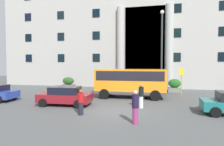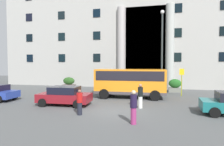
% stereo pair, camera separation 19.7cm
% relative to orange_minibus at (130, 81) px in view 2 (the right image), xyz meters
% --- Properties ---
extents(ground_plane, '(80.00, 64.00, 0.12)m').
position_rel_orange_minibus_xyz_m(ground_plane, '(-0.45, -5.50, -1.65)').
color(ground_plane, '#4E5050').
extents(office_building_facade, '(39.16, 9.76, 18.20)m').
position_rel_orange_minibus_xyz_m(office_building_facade, '(-0.45, 11.97, 7.50)').
color(office_building_facade, '#A9A8A2').
rests_on(office_building_facade, ground_plane).
extents(orange_minibus, '(6.49, 2.76, 2.66)m').
position_rel_orange_minibus_xyz_m(orange_minibus, '(0.00, 0.00, 0.00)').
color(orange_minibus, orange).
rests_on(orange_minibus, ground_plane).
extents(bus_stop_sign, '(0.44, 0.08, 2.70)m').
position_rel_orange_minibus_xyz_m(bus_stop_sign, '(4.74, 1.99, 0.07)').
color(bus_stop_sign, '#969D19').
rests_on(bus_stop_sign, ground_plane).
extents(hedge_planter_west, '(1.42, 0.83, 1.47)m').
position_rel_orange_minibus_xyz_m(hedge_planter_west, '(4.35, 4.79, -0.88)').
color(hedge_planter_west, slate).
rests_on(hedge_planter_west, ground_plane).
extents(hedge_planter_entrance_right, '(2.20, 0.92, 1.57)m').
position_rel_orange_minibus_xyz_m(hedge_planter_entrance_right, '(-2.37, 5.25, -0.84)').
color(hedge_planter_entrance_right, gray).
rests_on(hedge_planter_entrance_right, ground_plane).
extents(hedge_planter_far_west, '(1.62, 0.92, 1.43)m').
position_rel_orange_minibus_xyz_m(hedge_planter_far_west, '(-8.81, 5.34, -0.90)').
color(hedge_planter_far_west, '#71625D').
rests_on(hedge_planter_far_west, ground_plane).
extents(hedge_planter_east, '(1.87, 0.98, 1.63)m').
position_rel_orange_minibus_xyz_m(hedge_planter_east, '(0.93, 5.18, -0.81)').
color(hedge_planter_east, '#6E6959').
rests_on(hedge_planter_east, ground_plane).
extents(parked_sedan_second, '(4.06, 2.13, 1.43)m').
position_rel_orange_minibus_xyz_m(parked_sedan_second, '(-4.43, -4.47, -0.86)').
color(parked_sedan_second, maroon).
rests_on(parked_sedan_second, ground_plane).
extents(scooter_by_planter, '(1.88, 0.68, 0.89)m').
position_rel_orange_minibus_xyz_m(scooter_by_planter, '(-4.88, -2.46, -1.14)').
color(scooter_by_planter, black).
rests_on(scooter_by_planter, ground_plane).
extents(pedestrian_man_crossing, '(0.36, 0.36, 1.58)m').
position_rel_orange_minibus_xyz_m(pedestrian_man_crossing, '(-2.18, -6.90, -0.80)').
color(pedestrian_man_crossing, black).
rests_on(pedestrian_man_crossing, ground_plane).
extents(pedestrian_child_trailing, '(0.36, 0.36, 1.73)m').
position_rel_orange_minibus_xyz_m(pedestrian_child_trailing, '(1.30, -4.13, -0.72)').
color(pedestrian_child_trailing, silver).
rests_on(pedestrian_child_trailing, ground_plane).
extents(pedestrian_woman_with_bag, '(0.36, 0.36, 1.79)m').
position_rel_orange_minibus_xyz_m(pedestrian_woman_with_bag, '(1.30, -7.98, -0.69)').
color(pedestrian_woman_with_bag, '#932E64').
rests_on(pedestrian_woman_with_bag, ground_plane).
extents(lamppost_plaza_centre, '(0.40, 0.40, 8.80)m').
position_rel_orange_minibus_xyz_m(lamppost_plaza_centre, '(2.87, 3.39, 3.45)').
color(lamppost_plaza_centre, '#333A3A').
rests_on(lamppost_plaza_centre, ground_plane).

